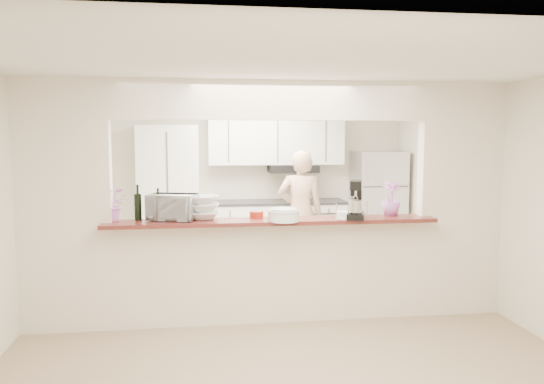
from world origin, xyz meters
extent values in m
plane|color=tan|center=(0.00, 0.00, 0.00)|extent=(6.00, 6.00, 0.00)
cube|color=silver|center=(0.00, 1.55, 0.01)|extent=(5.00, 2.90, 0.01)
cube|color=white|center=(-2.05, 0.00, 1.25)|extent=(0.90, 0.15, 2.50)
cube|color=white|center=(2.05, 0.00, 1.25)|extent=(0.90, 0.15, 2.50)
cube|color=white|center=(0.00, 0.00, 2.30)|extent=(3.20, 0.15, 0.40)
cube|color=white|center=(0.00, 0.00, 0.53)|extent=(3.20, 0.15, 1.05)
cube|color=maroon|center=(0.00, -0.05, 1.07)|extent=(3.40, 0.38, 0.04)
cube|color=silver|center=(-1.20, 2.70, 1.05)|extent=(0.90, 0.60, 2.10)
cube|color=silver|center=(0.45, 2.70, 0.45)|extent=(2.10, 0.60, 0.90)
cube|color=#2C2C2E|center=(0.45, 2.70, 0.92)|extent=(2.10, 0.62, 0.04)
cube|color=silver|center=(0.45, 2.83, 1.88)|extent=(2.10, 0.35, 0.75)
cube|color=black|center=(0.70, 2.72, 1.44)|extent=(0.75, 0.45, 0.12)
cube|color=black|center=(1.20, 2.40, 0.50)|extent=(0.55, 0.02, 0.55)
cube|color=#B6B7BC|center=(2.05, 2.65, 0.85)|extent=(0.75, 0.70, 1.70)
imported|color=pink|center=(-1.60, 0.05, 1.26)|extent=(0.33, 0.29, 0.34)
cylinder|color=black|center=(-1.36, 0.07, 1.22)|extent=(0.07, 0.07, 0.27)
cylinder|color=black|center=(-1.36, 0.07, 1.41)|extent=(0.02, 0.02, 0.09)
cylinder|color=black|center=(-1.16, 0.07, 1.21)|extent=(0.06, 0.06, 0.24)
cylinder|color=black|center=(-1.16, 0.07, 1.37)|extent=(0.02, 0.02, 0.08)
imported|color=#B6B7BC|center=(-1.01, 0.05, 1.22)|extent=(0.55, 0.44, 0.26)
imported|color=white|center=(-0.70, 0.05, 1.21)|extent=(0.33, 0.33, 0.24)
cylinder|color=white|center=(0.10, -0.19, 1.15)|extent=(0.27, 0.27, 0.12)
cylinder|color=white|center=(0.10, -0.19, 1.21)|extent=(0.28, 0.28, 0.01)
cylinder|color=white|center=(0.10, -0.19, 1.14)|extent=(0.30, 0.30, 0.10)
cylinder|color=white|center=(0.10, -0.19, 1.19)|extent=(0.31, 0.31, 0.01)
cylinder|color=maroon|center=(-0.15, 0.08, 1.12)|extent=(0.14, 0.14, 0.07)
cylinder|color=tan|center=(0.05, 0.08, 1.13)|extent=(0.16, 0.16, 0.07)
cube|color=silver|center=(0.77, -0.15, 1.10)|extent=(0.28, 0.20, 0.02)
cube|color=white|center=(0.77, -0.15, 1.14)|extent=(0.12, 0.12, 0.06)
cube|color=black|center=(0.85, -0.15, 1.12)|extent=(0.25, 0.31, 0.07)
cube|color=black|center=(0.88, -0.06, 1.30)|extent=(0.14, 0.13, 0.28)
cube|color=black|center=(0.85, -0.16, 1.44)|extent=(0.18, 0.25, 0.09)
cylinder|color=#B7B7BC|center=(0.83, -0.20, 1.23)|extent=(0.13, 0.13, 0.12)
imported|color=#C471D1|center=(1.30, 0.05, 1.27)|extent=(0.25, 0.25, 0.37)
imported|color=tan|center=(0.66, 1.90, 0.87)|extent=(0.69, 0.50, 1.73)
camera|label=1|loc=(-0.72, -5.37, 1.94)|focal=35.00mm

